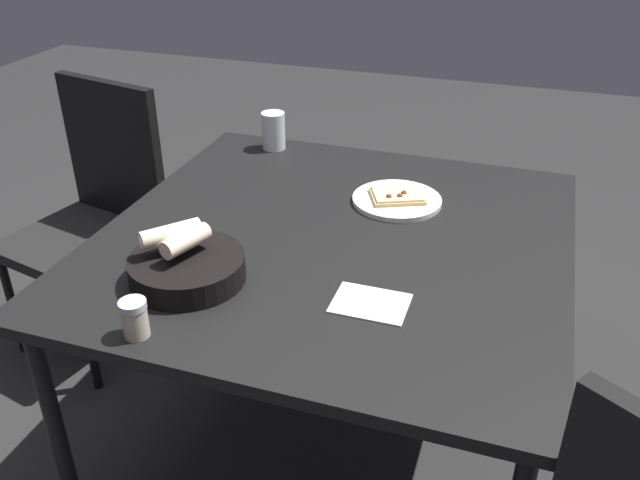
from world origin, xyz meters
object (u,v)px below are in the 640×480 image
at_px(pizza_plate, 397,199).
at_px(chair_far, 97,206).
at_px(bread_basket, 186,265).
at_px(beer_glass, 273,132).
at_px(dining_table, 334,252).
at_px(pepper_shaker, 135,320).

bearing_deg(pizza_plate, chair_far, 176.31).
height_order(bread_basket, beer_glass, bread_basket).
bearing_deg(chair_far, pizza_plate, -3.69).
relative_size(pizza_plate, bread_basket, 0.94).
bearing_deg(bread_basket, dining_table, 49.94).
bearing_deg(dining_table, chair_far, 162.51).
relative_size(pizza_plate, pepper_shaker, 3.04).
height_order(pizza_plate, pepper_shaker, pepper_shaker).
bearing_deg(bread_basket, pizza_plate, 55.80).
bearing_deg(pizza_plate, bread_basket, -124.20).
height_order(bread_basket, chair_far, chair_far).
bearing_deg(dining_table, bread_basket, -130.06).
distance_m(beer_glass, pepper_shaker, 1.02).
bearing_deg(beer_glass, chair_far, -161.41).
height_order(dining_table, beer_glass, beer_glass).
relative_size(pepper_shaker, chair_far, 0.09).
bearing_deg(chair_far, bread_basket, -40.68).
distance_m(bread_basket, pepper_shaker, 0.22).
distance_m(pizza_plate, bread_basket, 0.64).
distance_m(dining_table, beer_glass, 0.63).
bearing_deg(chair_far, dining_table, -17.49).
height_order(pizza_plate, chair_far, chair_far).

